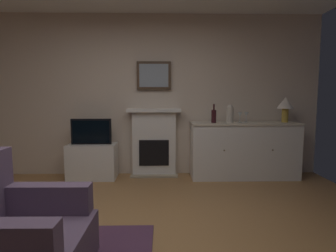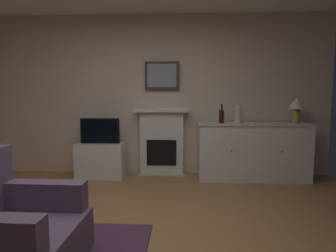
# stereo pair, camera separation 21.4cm
# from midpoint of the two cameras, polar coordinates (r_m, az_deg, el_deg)

# --- Properties ---
(wall_rear) EXTENTS (5.86, 0.06, 2.62)m
(wall_rear) POSITION_cam_midpoint_polar(r_m,az_deg,el_deg) (4.70, -6.55, 6.14)
(wall_rear) COLOR beige
(wall_rear) RESTS_ON ground_plane
(fireplace_unit) EXTENTS (0.87, 0.30, 1.10)m
(fireplace_unit) POSITION_cam_midpoint_polar(r_m,az_deg,el_deg) (4.62, -4.17, -3.34)
(fireplace_unit) COLOR white
(fireplace_unit) RESTS_ON ground_plane
(framed_picture) EXTENTS (0.55, 0.04, 0.45)m
(framed_picture) POSITION_cam_midpoint_polar(r_m,az_deg,el_deg) (4.62, -4.24, 10.19)
(framed_picture) COLOR #473323
(sideboard_cabinet) EXTENTS (1.71, 0.49, 0.89)m
(sideboard_cabinet) POSITION_cam_midpoint_polar(r_m,az_deg,el_deg) (4.62, 13.91, -4.78)
(sideboard_cabinet) COLOR white
(sideboard_cabinet) RESTS_ON ground_plane
(table_lamp) EXTENTS (0.26, 0.26, 0.40)m
(table_lamp) POSITION_cam_midpoint_polar(r_m,az_deg,el_deg) (4.75, 21.59, 4.05)
(table_lamp) COLOR #B79338
(table_lamp) RESTS_ON sideboard_cabinet
(wine_bottle) EXTENTS (0.08, 0.08, 0.29)m
(wine_bottle) POSITION_cam_midpoint_polar(r_m,az_deg,el_deg) (4.40, 7.91, 2.04)
(wine_bottle) COLOR #331419
(wine_bottle) RESTS_ON sideboard_cabinet
(wine_glass_left) EXTENTS (0.07, 0.07, 0.16)m
(wine_glass_left) POSITION_cam_midpoint_polar(r_m,az_deg,el_deg) (4.52, 13.11, 2.23)
(wine_glass_left) COLOR silver
(wine_glass_left) RESTS_ON sideboard_cabinet
(wine_glass_center) EXTENTS (0.07, 0.07, 0.16)m
(wine_glass_center) POSITION_cam_midpoint_polar(r_m,az_deg,el_deg) (4.57, 14.35, 2.25)
(wine_glass_center) COLOR silver
(wine_glass_center) RESTS_ON sideboard_cabinet
(vase_decorative) EXTENTS (0.11, 0.11, 0.28)m
(vase_decorative) POSITION_cam_midpoint_polar(r_m,az_deg,el_deg) (4.44, 11.13, 2.44)
(vase_decorative) COLOR beige
(vase_decorative) RESTS_ON sideboard_cabinet
(tv_cabinet) EXTENTS (0.75, 0.42, 0.55)m
(tv_cabinet) POSITION_cam_midpoint_polar(r_m,az_deg,el_deg) (4.67, -16.37, -6.87)
(tv_cabinet) COLOR white
(tv_cabinet) RESTS_ON ground_plane
(tv_set) EXTENTS (0.62, 0.07, 0.40)m
(tv_set) POSITION_cam_midpoint_polar(r_m,az_deg,el_deg) (4.57, -16.62, -1.10)
(tv_set) COLOR black
(tv_set) RESTS_ON tv_cabinet
(armchair) EXTENTS (0.82, 0.79, 0.92)m
(armchair) POSITION_cam_midpoint_polar(r_m,az_deg,el_deg) (2.26, -31.54, -18.93)
(armchair) COLOR #604C66
(armchair) RESTS_ON ground_plane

